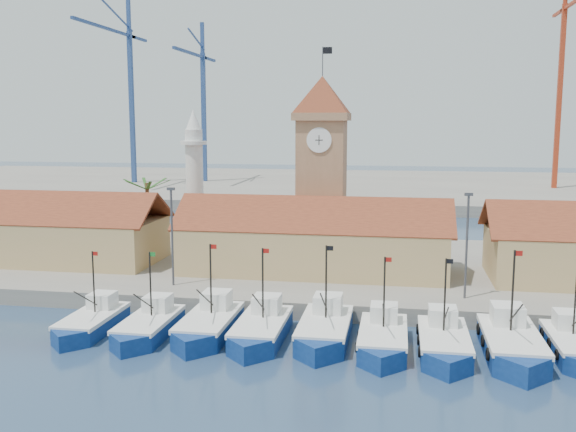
% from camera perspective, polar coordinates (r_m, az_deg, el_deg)
% --- Properties ---
extents(ground, '(400.00, 400.00, 0.00)m').
position_cam_1_polar(ground, '(46.56, -0.98, -12.23)').
color(ground, navy).
rests_on(ground, ground).
extents(quay, '(140.00, 32.00, 1.50)m').
position_cam_1_polar(quay, '(69.09, 2.76, -4.71)').
color(quay, gray).
rests_on(quay, ground).
extents(terminal, '(240.00, 80.00, 2.00)m').
position_cam_1_polar(terminal, '(153.79, 6.72, 2.59)').
color(terminal, gray).
rests_on(terminal, ground).
extents(boat_0, '(3.23, 8.86, 6.70)m').
position_cam_1_polar(boat_0, '(53.21, -17.14, -9.16)').
color(boat_0, navy).
rests_on(boat_0, ground).
extents(boat_1, '(3.32, 9.09, 6.88)m').
position_cam_1_polar(boat_1, '(51.05, -12.37, -9.70)').
color(boat_1, navy).
rests_on(boat_1, ground).
extents(boat_2, '(3.61, 9.89, 7.48)m').
position_cam_1_polar(boat_2, '(50.39, -7.11, -9.74)').
color(boat_2, navy).
rests_on(boat_2, ground).
extents(boat_3, '(3.55, 9.73, 7.36)m').
position_cam_1_polar(boat_3, '(49.06, -2.46, -10.20)').
color(boat_3, navy).
rests_on(boat_3, ground).
extents(boat_4, '(3.68, 10.07, 7.62)m').
position_cam_1_polar(boat_4, '(48.87, 3.25, -10.25)').
color(boat_4, navy).
rests_on(boat_4, ground).
extents(boat_5, '(3.43, 9.40, 7.12)m').
position_cam_1_polar(boat_5, '(47.59, 8.43, -10.91)').
color(boat_5, navy).
rests_on(boat_5, ground).
extents(boat_6, '(3.47, 9.51, 7.20)m').
position_cam_1_polar(boat_6, '(47.55, 13.70, -11.08)').
color(boat_6, navy).
rests_on(boat_6, ground).
extents(boat_7, '(3.82, 10.48, 7.93)m').
position_cam_1_polar(boat_7, '(48.34, 19.32, -10.90)').
color(boat_7, navy).
rests_on(boat_7, ground).
extents(boat_8, '(3.32, 9.08, 6.87)m').
position_cam_1_polar(boat_8, '(49.99, 24.19, -10.66)').
color(boat_8, navy).
rests_on(boat_8, ground).
extents(hall_left, '(31.20, 10.13, 7.61)m').
position_cam_1_polar(hall_left, '(75.59, -22.49, -1.70)').
color(hall_left, tan).
rests_on(hall_left, quay).
extents(hall_center, '(27.04, 10.13, 7.61)m').
position_cam_1_polar(hall_center, '(64.53, 2.34, -2.70)').
color(hall_center, tan).
rests_on(hall_center, quay).
extents(clock_tower, '(5.80, 5.80, 22.70)m').
position_cam_1_polar(clock_tower, '(69.42, 3.02, 4.72)').
color(clock_tower, '#A87A56').
rests_on(clock_tower, quay).
extents(minaret, '(3.00, 3.00, 16.30)m').
position_cam_1_polar(minaret, '(74.80, -8.31, 3.19)').
color(minaret, silver).
rests_on(minaret, quay).
extents(palm_tree, '(5.60, 5.03, 8.39)m').
position_cam_1_polar(palm_tree, '(75.04, -12.35, 0.42)').
color(palm_tree, brown).
rests_on(palm_tree, quay).
extents(lamp_posts, '(80.70, 0.25, 9.03)m').
position_cam_1_polar(lamp_posts, '(56.22, 1.79, -1.78)').
color(lamp_posts, '#3F3F44').
rests_on(lamp_posts, quay).
extents(crane_blue_far, '(1.00, 36.81, 42.18)m').
position_cam_1_polar(crane_blue_far, '(156.13, -14.10, 11.58)').
color(crane_blue_far, navy).
rests_on(crane_blue_far, terminal).
extents(crane_blue_near, '(1.00, 30.20, 37.64)m').
position_cam_1_polar(crane_blue_near, '(156.89, -7.66, 10.62)').
color(crane_blue_near, navy).
rests_on(crane_blue_near, terminal).
extents(crane_red_right, '(1.00, 31.25, 45.99)m').
position_cam_1_polar(crane_red_right, '(150.88, 23.20, 11.90)').
color(crane_red_right, '#A9341A').
rests_on(crane_red_right, terminal).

